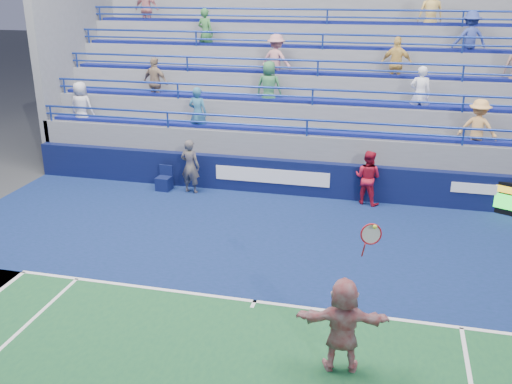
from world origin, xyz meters
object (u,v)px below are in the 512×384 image
(line_judge, at_px, (190,166))
(ball_girl, at_px, (368,178))
(serve_speed_board, at_px, (504,198))
(judge_chair, at_px, (164,183))
(tennis_player, at_px, (343,325))

(line_judge, xyz_separation_m, ball_girl, (5.43, 0.32, -0.04))
(serve_speed_board, xyz_separation_m, judge_chair, (-10.17, -0.41, -0.23))
(serve_speed_board, distance_m, judge_chair, 10.18)
(tennis_player, bearing_deg, serve_speed_board, 64.73)
(line_judge, bearing_deg, ball_girl, -169.07)
(judge_chair, xyz_separation_m, line_judge, (0.90, -0.01, 0.61))
(serve_speed_board, xyz_separation_m, line_judge, (-9.27, -0.42, 0.38))
(serve_speed_board, xyz_separation_m, ball_girl, (-3.83, -0.10, 0.34))
(tennis_player, bearing_deg, ball_girl, 90.18)
(serve_speed_board, bearing_deg, tennis_player, -115.27)
(serve_speed_board, bearing_deg, judge_chair, -177.67)
(judge_chair, height_order, ball_girl, ball_girl)
(serve_speed_board, relative_size, tennis_player, 0.48)
(tennis_player, xyz_separation_m, line_judge, (-5.46, 7.64, -0.00))
(serve_speed_board, distance_m, ball_girl, 3.85)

